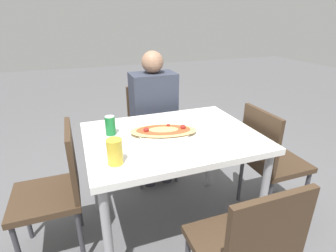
% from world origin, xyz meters
% --- Properties ---
extents(ground_plane, '(14.00, 14.00, 0.00)m').
position_xyz_m(ground_plane, '(0.00, 0.00, 0.00)').
color(ground_plane, '#59595B').
extents(dining_table, '(1.10, 0.83, 0.75)m').
position_xyz_m(dining_table, '(0.00, 0.00, 0.67)').
color(dining_table, white).
rests_on(dining_table, ground_plane).
extents(chair_far_seated, '(0.40, 0.40, 0.87)m').
position_xyz_m(chair_far_seated, '(0.07, 0.74, 0.49)').
color(chair_far_seated, '#3F2D1E').
rests_on(chair_far_seated, ground_plane).
extents(chair_near_camera, '(0.40, 0.40, 0.87)m').
position_xyz_m(chair_near_camera, '(0.07, -0.74, 0.49)').
color(chair_near_camera, '#3F2D1E').
rests_on(chair_near_camera, ground_plane).
extents(chair_side_left, '(0.40, 0.40, 0.87)m').
position_xyz_m(chair_side_left, '(-0.74, 0.05, 0.49)').
color(chair_side_left, '#3F2D1E').
rests_on(chair_side_left, ground_plane).
extents(chair_side_right, '(0.40, 0.40, 0.87)m').
position_xyz_m(chair_side_right, '(0.74, -0.10, 0.49)').
color(chair_side_right, '#3F2D1E').
rests_on(chair_side_right, ground_plane).
extents(person_seated, '(0.38, 0.27, 1.20)m').
position_xyz_m(person_seated, '(0.07, 0.63, 0.70)').
color(person_seated, '#2D2D38').
rests_on(person_seated, ground_plane).
extents(pizza_main, '(0.47, 0.33, 0.06)m').
position_xyz_m(pizza_main, '(-0.05, 0.03, 0.77)').
color(pizza_main, white).
rests_on(pizza_main, dining_table).
extents(soda_can, '(0.07, 0.07, 0.12)m').
position_xyz_m(soda_can, '(-0.37, 0.14, 0.81)').
color(soda_can, '#197233').
rests_on(soda_can, dining_table).
extents(drink_glass, '(0.08, 0.08, 0.14)m').
position_xyz_m(drink_glass, '(-0.40, -0.24, 0.82)').
color(drink_glass, gold).
rests_on(drink_glass, dining_table).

